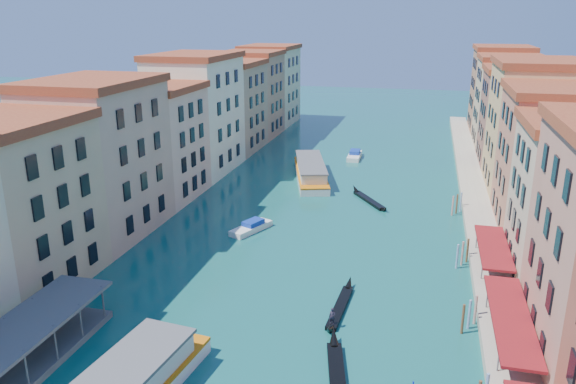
{
  "coord_description": "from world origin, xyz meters",
  "views": [
    {
      "loc": [
        14.12,
        -21.69,
        27.39
      ],
      "look_at": [
        -1.45,
        40.36,
        7.09
      ],
      "focal_mm": 35.0,
      "sensor_mm": 36.0,
      "label": 1
    }
  ],
  "objects_px": {
    "vaporetto_far": "(311,171)",
    "gondola_right": "(338,382)",
    "vaporetto_stop": "(32,346)",
    "gondola_fore": "(340,306)"
  },
  "relations": [
    {
      "from": "vaporetto_far",
      "to": "gondola_fore",
      "type": "relative_size",
      "value": 1.91
    },
    {
      "from": "vaporetto_far",
      "to": "gondola_right",
      "type": "distance_m",
      "value": 57.7
    },
    {
      "from": "vaporetto_far",
      "to": "gondola_right",
      "type": "xyz_separation_m",
      "value": [
        13.91,
        -55.99,
        -0.87
      ]
    },
    {
      "from": "vaporetto_stop",
      "to": "gondola_right",
      "type": "relative_size",
      "value": 1.23
    },
    {
      "from": "vaporetto_far",
      "to": "vaporetto_stop",
      "type": "bearing_deg",
      "value": -116.74
    },
    {
      "from": "vaporetto_stop",
      "to": "gondola_right",
      "type": "distance_m",
      "value": 25.09
    },
    {
      "from": "gondola_fore",
      "to": "vaporetto_stop",
      "type": "bearing_deg",
      "value": -144.89
    },
    {
      "from": "vaporetto_stop",
      "to": "gondola_fore",
      "type": "relative_size",
      "value": 1.48
    },
    {
      "from": "gondola_fore",
      "to": "gondola_right",
      "type": "distance_m",
      "value": 12.09
    },
    {
      "from": "vaporetto_far",
      "to": "gondola_fore",
      "type": "bearing_deg",
      "value": -90.63
    }
  ]
}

